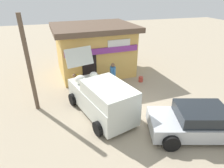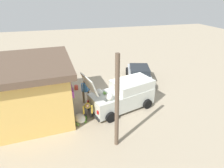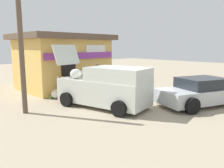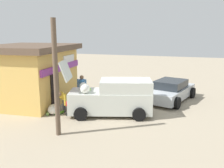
{
  "view_description": "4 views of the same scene",
  "coord_description": "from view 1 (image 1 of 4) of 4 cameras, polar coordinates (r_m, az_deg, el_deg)",
  "views": [
    {
      "loc": [
        -3.36,
        -7.1,
        5.55
      ],
      "look_at": [
        -0.87,
        1.4,
        1.11
      ],
      "focal_mm": 30.22,
      "sensor_mm": 36.0,
      "label": 1
    },
    {
      "loc": [
        -11.48,
        3.94,
        6.8
      ],
      "look_at": [
        0.44,
        0.75,
        0.75
      ],
      "focal_mm": 29.53,
      "sensor_mm": 36.0,
      "label": 2
    },
    {
      "loc": [
        -7.77,
        -7.17,
        2.69
      ],
      "look_at": [
        -0.41,
        1.56,
        0.78
      ],
      "focal_mm": 36.03,
      "sensor_mm": 36.0,
      "label": 3
    },
    {
      "loc": [
        -13.18,
        -3.11,
        4.2
      ],
      "look_at": [
        0.17,
        1.16,
        1.2
      ],
      "focal_mm": 39.42,
      "sensor_mm": 36.0,
      "label": 4
    }
  ],
  "objects": [
    {
      "name": "storefront_bar",
      "position": [
        13.81,
        -5.38,
        10.56
      ],
      "size": [
        5.84,
        4.93,
        3.43
      ],
      "color": "#E0B259",
      "rests_on": "ground_plane"
    },
    {
      "name": "paint_bucket",
      "position": [
        12.8,
        8.7,
        1.45
      ],
      "size": [
        0.3,
        0.3,
        0.35
      ],
      "primitive_type": "cylinder",
      "color": "#BF3F33",
      "rests_on": "ground_plane"
    },
    {
      "name": "delivery_van",
      "position": [
        9.08,
        -3.14,
        -4.14
      ],
      "size": [
        2.95,
        4.76,
        2.78
      ],
      "color": "silver",
      "rests_on": "ground_plane"
    },
    {
      "name": "parked_sedan",
      "position": [
        8.83,
        24.99,
        -10.29
      ],
      "size": [
        4.5,
        3.05,
        1.28
      ],
      "color": "#B2B7BC",
      "rests_on": "ground_plane"
    },
    {
      "name": "utility_pole",
      "position": [
        9.66,
        -23.77,
        5.01
      ],
      "size": [
        0.2,
        0.2,
        4.71
      ],
      "primitive_type": "cylinder",
      "color": "brown",
      "rests_on": "ground_plane"
    },
    {
      "name": "ground_plane",
      "position": [
        9.62,
        7.42,
        -8.88
      ],
      "size": [
        60.0,
        60.0,
        0.0
      ],
      "primitive_type": "plane",
      "color": "tan"
    },
    {
      "name": "unloaded_banana_pile",
      "position": [
        11.86,
        -10.5,
        -0.45
      ],
      "size": [
        0.9,
        0.82,
        0.51
      ],
      "color": "silver",
      "rests_on": "ground_plane"
    },
    {
      "name": "customer_bending",
      "position": [
        11.19,
        -9.35,
        1.04
      ],
      "size": [
        0.78,
        0.58,
        1.25
      ],
      "color": "#4C4C51",
      "rests_on": "ground_plane"
    },
    {
      "name": "vendor_standing",
      "position": [
        11.31,
        0.26,
        2.91
      ],
      "size": [
        0.36,
        0.57,
        1.72
      ],
      "color": "#726047",
      "rests_on": "ground_plane"
    }
  ]
}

